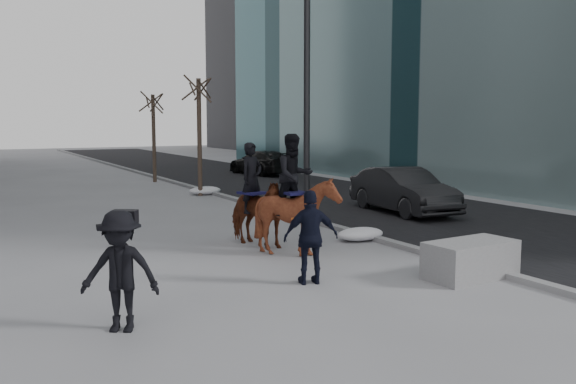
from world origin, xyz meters
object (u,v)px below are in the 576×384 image
car_near (403,190)px  planter (471,260)px  mounted_right (296,207)px  mounted_left (254,208)px

car_near → planter: bearing=-114.4°
planter → mounted_right: (-1.95, 3.36, 0.73)m
planter → car_near: bearing=59.5°
planter → car_near: (4.25, 7.20, 0.38)m
mounted_left → mounted_right: (0.40, -1.37, 0.17)m
mounted_left → planter: bearing=-63.5°
car_near → mounted_right: bearing=-142.1°
mounted_right → car_near: bearing=31.8°
mounted_left → mounted_right: bearing=-73.8°
car_near → mounted_left: bearing=-153.3°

